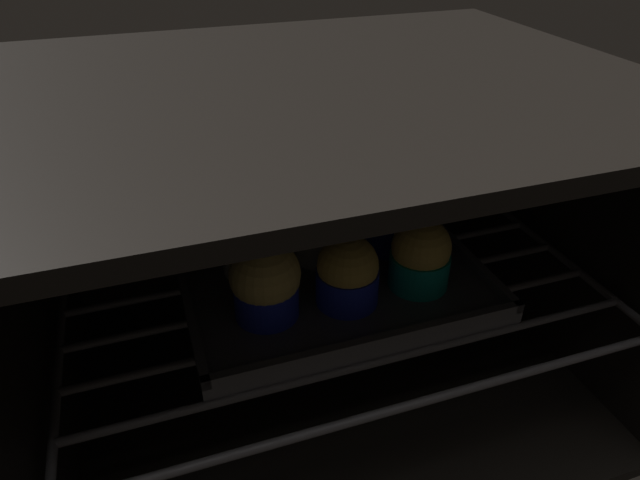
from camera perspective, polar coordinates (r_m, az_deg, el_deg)
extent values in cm
cube|color=black|center=(71.24, 0.49, -13.16)|extent=(59.00, 47.00, 1.50)
cube|color=black|center=(52.12, 0.68, 15.26)|extent=(59.00, 47.00, 1.50)
cube|color=black|center=(78.94, -4.95, 7.51)|extent=(59.00, 1.50, 34.00)
cube|color=black|center=(58.73, -27.11, -6.11)|extent=(1.50, 47.00, 34.00)
cube|color=black|center=(73.24, 22.34, 2.93)|extent=(1.50, 47.00, 34.00)
cylinder|color=#4C494C|center=(48.95, 8.24, -16.36)|extent=(54.00, 0.80, 0.80)
cylinder|color=#4C494C|center=(52.24, 5.60, -12.18)|extent=(54.00, 0.80, 0.80)
cylinder|color=#4C494C|center=(55.86, 3.35, -8.51)|extent=(54.00, 0.80, 0.80)
cylinder|color=#4C494C|center=(59.75, 1.42, -5.28)|extent=(54.00, 0.80, 0.80)
cylinder|color=#4C494C|center=(63.87, -0.25, -2.46)|extent=(54.00, 0.80, 0.80)
cylinder|color=#4C494C|center=(68.18, -1.71, 0.02)|extent=(54.00, 0.80, 0.80)
cylinder|color=#4C494C|center=(72.63, -2.99, 2.20)|extent=(54.00, 0.80, 0.80)
cylinder|color=#4C494C|center=(77.21, -4.13, 4.12)|extent=(54.00, 0.80, 0.80)
cylinder|color=#4C494C|center=(60.40, -24.69, -8.39)|extent=(0.80, 42.00, 0.80)
cylinder|color=#4C494C|center=(73.79, 20.75, 0.44)|extent=(0.80, 42.00, 0.80)
cube|color=#4C4C51|center=(62.63, 0.00, -2.14)|extent=(30.70, 30.70, 1.20)
cube|color=#4C4C51|center=(51.10, 5.51, -10.16)|extent=(30.70, 0.80, 1.00)
cube|color=#4C4C51|center=(74.34, -3.74, 4.78)|extent=(30.70, 0.80, 1.00)
cube|color=#4C4C51|center=(59.75, -13.73, -3.85)|extent=(0.80, 30.70, 1.00)
cube|color=#4C4C51|center=(67.57, 12.09, 1.01)|extent=(0.80, 30.70, 1.00)
cylinder|color=#1928B7|center=(53.65, -5.42, -5.89)|extent=(6.12, 6.12, 3.62)
sphere|color=#DBBC60|center=(51.95, -5.58, -3.45)|extent=(6.67, 6.67, 6.67)
sphere|color=#19511E|center=(51.29, -6.47, -1.03)|extent=(2.37, 2.37, 2.37)
cylinder|color=#1928B7|center=(55.05, 2.75, -4.62)|extent=(6.12, 6.12, 3.62)
sphere|color=gold|center=(53.61, 2.82, -2.55)|extent=(5.93, 5.93, 5.93)
cylinder|color=#0C8C84|center=(58.06, 9.91, -2.92)|extent=(6.12, 6.12, 3.62)
sphere|color=gold|center=(56.56, 10.16, -0.69)|extent=(5.95, 5.95, 5.95)
sphere|color=#19511E|center=(55.41, 10.75, 0.62)|extent=(1.92, 1.92, 1.92)
cylinder|color=silver|center=(59.83, -6.92, -1.46)|extent=(6.12, 6.12, 3.62)
sphere|color=gold|center=(58.26, -7.11, 0.93)|extent=(6.33, 6.33, 6.33)
sphere|color=#19511E|center=(56.74, -6.83, 2.96)|extent=(2.43, 2.43, 2.43)
cylinder|color=silver|center=(61.50, -0.24, -0.16)|extent=(6.12, 6.12, 3.62)
sphere|color=#E0CC7A|center=(60.03, -0.24, 2.11)|extent=(6.52, 6.52, 6.52)
sphere|color=#28702D|center=(58.70, -0.17, 4.37)|extent=(2.36, 2.36, 2.36)
cylinder|color=#1928B7|center=(63.67, 6.89, 0.83)|extent=(6.12, 6.12, 3.62)
sphere|color=gold|center=(62.24, 7.06, 3.04)|extent=(6.03, 6.03, 6.03)
sphere|color=#1E6023|center=(60.96, 8.36, 4.98)|extent=(2.01, 2.01, 2.01)
cylinder|color=#7A238C|center=(66.14, -8.28, 2.01)|extent=(6.12, 6.12, 3.62)
sphere|color=gold|center=(64.91, -8.45, 3.92)|extent=(6.69, 6.69, 6.69)
sphere|color=#28702D|center=(62.65, -8.68, 4.97)|extent=(2.26, 2.26, 2.26)
cylinder|color=#1928B7|center=(67.50, -2.17, 3.03)|extent=(6.12, 6.12, 3.62)
sphere|color=gold|center=(66.34, -2.21, 4.85)|extent=(6.09, 6.09, 6.09)
sphere|color=#28702D|center=(65.24, -2.45, 6.53)|extent=(2.31, 2.31, 2.31)
cylinder|color=#1928B7|center=(69.95, 3.95, 4.10)|extent=(6.12, 6.12, 3.62)
sphere|color=#E0CC7A|center=(68.61, 4.04, 6.25)|extent=(6.59, 6.59, 6.59)
sphere|color=#1E6023|center=(68.57, 3.96, 8.20)|extent=(2.51, 2.51, 2.51)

